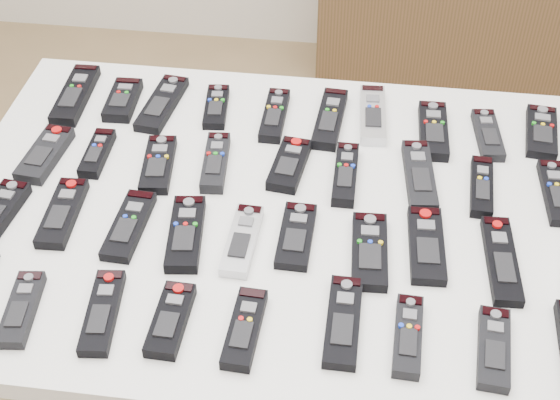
# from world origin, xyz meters

# --- Properties ---
(table) EXTENTS (1.25, 0.88, 0.78)m
(table) POSITION_xyz_m (0.11, 0.12, 0.72)
(table) COLOR white
(table) RESTS_ON ground
(sideboard) EXTENTS (1.38, 0.45, 0.68)m
(sideboard) POSITION_xyz_m (0.75, 1.78, 0.34)
(sideboard) COLOR #44331B
(sideboard) RESTS_ON ground
(remote_0) EXTENTS (0.06, 0.21, 0.02)m
(remote_0) POSITION_xyz_m (-0.38, 0.41, 0.79)
(remote_0) COLOR black
(remote_0) RESTS_ON table
(remote_1) EXTENTS (0.06, 0.14, 0.02)m
(remote_1) POSITION_xyz_m (-0.27, 0.40, 0.79)
(remote_1) COLOR black
(remote_1) RESTS_ON table
(remote_2) EXTENTS (0.08, 0.20, 0.02)m
(remote_2) POSITION_xyz_m (-0.18, 0.40, 0.79)
(remote_2) COLOR black
(remote_2) RESTS_ON table
(remote_3) EXTENTS (0.06, 0.15, 0.02)m
(remote_3) POSITION_xyz_m (-0.06, 0.41, 0.79)
(remote_3) COLOR black
(remote_3) RESTS_ON table
(remote_4) EXTENTS (0.05, 0.17, 0.02)m
(remote_4) POSITION_xyz_m (0.07, 0.39, 0.79)
(remote_4) COLOR black
(remote_4) RESTS_ON table
(remote_5) EXTENTS (0.06, 0.20, 0.02)m
(remote_5) POSITION_xyz_m (0.18, 0.40, 0.79)
(remote_5) COLOR black
(remote_5) RESTS_ON table
(remote_6) EXTENTS (0.06, 0.19, 0.02)m
(remote_6) POSITION_xyz_m (0.27, 0.42, 0.79)
(remote_6) COLOR #B7B7BC
(remote_6) RESTS_ON table
(remote_7) EXTENTS (0.06, 0.18, 0.02)m
(remote_7) POSITION_xyz_m (0.40, 0.38, 0.79)
(remote_7) COLOR black
(remote_7) RESTS_ON table
(remote_8) EXTENTS (0.06, 0.16, 0.02)m
(remote_8) POSITION_xyz_m (0.51, 0.38, 0.79)
(remote_8) COLOR black
(remote_8) RESTS_ON table
(remote_9) EXTENTS (0.08, 0.17, 0.02)m
(remote_9) POSITION_xyz_m (0.62, 0.41, 0.79)
(remote_9) COLOR black
(remote_9) RESTS_ON table
(remote_10) EXTENTS (0.07, 0.17, 0.02)m
(remote_10) POSITION_xyz_m (-0.37, 0.20, 0.79)
(remote_10) COLOR black
(remote_10) RESTS_ON table
(remote_11) EXTENTS (0.04, 0.14, 0.02)m
(remote_11) POSITION_xyz_m (-0.27, 0.22, 0.79)
(remote_11) COLOR black
(remote_11) RESTS_ON table
(remote_12) EXTENTS (0.07, 0.17, 0.02)m
(remote_12) POSITION_xyz_m (-0.14, 0.20, 0.79)
(remote_12) COLOR black
(remote_12) RESTS_ON table
(remote_13) EXTENTS (0.06, 0.17, 0.02)m
(remote_13) POSITION_xyz_m (-0.03, 0.22, 0.79)
(remote_13) COLOR black
(remote_13) RESTS_ON table
(remote_14) EXTENTS (0.08, 0.16, 0.02)m
(remote_14) POSITION_xyz_m (0.12, 0.23, 0.79)
(remote_14) COLOR black
(remote_14) RESTS_ON table
(remote_15) EXTENTS (0.04, 0.17, 0.02)m
(remote_15) POSITION_xyz_m (0.23, 0.22, 0.79)
(remote_15) COLOR black
(remote_15) RESTS_ON table
(remote_16) EXTENTS (0.07, 0.20, 0.02)m
(remote_16) POSITION_xyz_m (0.37, 0.23, 0.79)
(remote_16) COLOR black
(remote_16) RESTS_ON table
(remote_17) EXTENTS (0.05, 0.16, 0.02)m
(remote_17) POSITION_xyz_m (0.49, 0.22, 0.79)
(remote_17) COLOR black
(remote_17) RESTS_ON table
(remote_18) EXTENTS (0.05, 0.17, 0.02)m
(remote_18) POSITION_xyz_m (0.63, 0.22, 0.79)
(remote_18) COLOR black
(remote_18) RESTS_ON table
(remote_20) EXTENTS (0.06, 0.17, 0.02)m
(remote_20) POSITION_xyz_m (-0.28, 0.04, 0.79)
(remote_20) COLOR black
(remote_20) RESTS_ON table
(remote_21) EXTENTS (0.06, 0.17, 0.02)m
(remote_21) POSITION_xyz_m (-0.15, 0.03, 0.79)
(remote_21) COLOR black
(remote_21) RESTS_ON table
(remote_22) EXTENTS (0.08, 0.18, 0.02)m
(remote_22) POSITION_xyz_m (-0.04, 0.02, 0.79)
(remote_22) COLOR black
(remote_22) RESTS_ON table
(remote_23) EXTENTS (0.05, 0.17, 0.02)m
(remote_23) POSITION_xyz_m (0.06, 0.02, 0.79)
(remote_23) COLOR #B7B7BC
(remote_23) RESTS_ON table
(remote_24) EXTENTS (0.06, 0.16, 0.02)m
(remote_24) POSITION_xyz_m (0.15, 0.04, 0.79)
(remote_24) COLOR black
(remote_24) RESTS_ON table
(remote_25) EXTENTS (0.07, 0.18, 0.02)m
(remote_25) POSITION_xyz_m (0.28, 0.02, 0.79)
(remote_25) COLOR black
(remote_25) RESTS_ON table
(remote_26) EXTENTS (0.07, 0.18, 0.02)m
(remote_26) POSITION_xyz_m (0.38, 0.05, 0.79)
(remote_26) COLOR black
(remote_26) RESTS_ON table
(remote_27) EXTENTS (0.06, 0.20, 0.02)m
(remote_27) POSITION_xyz_m (0.51, 0.03, 0.79)
(remote_27) COLOR black
(remote_27) RESTS_ON table
(remote_30) EXTENTS (0.06, 0.15, 0.02)m
(remote_30) POSITION_xyz_m (-0.27, -0.18, 0.79)
(remote_30) COLOR black
(remote_30) RESTS_ON table
(remote_31) EXTENTS (0.06, 0.17, 0.02)m
(remote_31) POSITION_xyz_m (-0.14, -0.17, 0.79)
(remote_31) COLOR black
(remote_31) RESTS_ON table
(remote_32) EXTENTS (0.06, 0.15, 0.02)m
(remote_32) POSITION_xyz_m (-0.02, -0.18, 0.79)
(remote_32) COLOR black
(remote_32) RESTS_ON table
(remote_33) EXTENTS (0.05, 0.16, 0.02)m
(remote_33) POSITION_xyz_m (0.10, -0.18, 0.79)
(remote_33) COLOR black
(remote_33) RESTS_ON table
(remote_34) EXTENTS (0.05, 0.18, 0.02)m
(remote_34) POSITION_xyz_m (0.25, -0.14, 0.79)
(remote_34) COLOR black
(remote_34) RESTS_ON table
(remote_35) EXTENTS (0.05, 0.15, 0.02)m
(remote_35) POSITION_xyz_m (0.35, -0.16, 0.79)
(remote_35) COLOR black
(remote_35) RESTS_ON table
(remote_36) EXTENTS (0.06, 0.16, 0.02)m
(remote_36) POSITION_xyz_m (0.49, -0.16, 0.79)
(remote_36) COLOR black
(remote_36) RESTS_ON table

